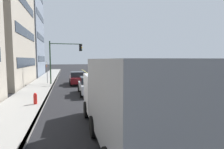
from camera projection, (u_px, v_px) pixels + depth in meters
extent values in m
plane|color=black|center=(114.00, 90.00, 18.44)|extent=(200.00, 200.00, 0.00)
cube|color=gray|center=(33.00, 93.00, 16.45)|extent=(80.00, 3.06, 0.15)
cube|color=slate|center=(49.00, 92.00, 16.82)|extent=(80.00, 0.16, 0.15)
cube|color=#D8CC4C|center=(114.00, 90.00, 18.44)|extent=(80.00, 0.16, 0.01)
cube|color=#262D38|center=(28.00, 62.00, 22.56)|extent=(10.55, 0.06, 1.10)
cube|color=#262D38|center=(27.00, 34.00, 22.25)|extent=(10.55, 0.06, 1.10)
cube|color=#262D38|center=(26.00, 4.00, 21.94)|extent=(10.55, 0.06, 1.10)
cube|color=slate|center=(4.00, 3.00, 33.01)|extent=(11.30, 12.80, 27.74)
cube|color=#262D38|center=(42.00, 59.00, 35.54)|extent=(9.49, 0.06, 1.10)
cube|color=#262D38|center=(41.00, 38.00, 35.18)|extent=(9.49, 0.06, 1.10)
cube|color=#262D38|center=(40.00, 16.00, 34.81)|extent=(9.49, 0.06, 1.10)
cube|color=#591116|center=(77.00, 79.00, 22.94)|extent=(4.70, 1.84, 0.71)
cube|color=black|center=(77.00, 74.00, 22.82)|extent=(2.02, 1.69, 0.62)
cylinder|color=black|center=(70.00, 81.00, 24.24)|extent=(0.60, 0.22, 0.60)
cylinder|color=black|center=(83.00, 80.00, 24.69)|extent=(0.60, 0.22, 0.60)
cylinder|color=black|center=(71.00, 84.00, 21.24)|extent=(0.60, 0.22, 0.60)
cylinder|color=black|center=(86.00, 83.00, 21.70)|extent=(0.60, 0.22, 0.60)
cube|color=#A8AAB2|center=(90.00, 87.00, 16.40)|extent=(4.03, 1.90, 0.73)
cube|color=black|center=(90.00, 80.00, 16.32)|extent=(1.84, 1.74, 0.61)
cylinder|color=black|center=(79.00, 89.00, 17.48)|extent=(0.60, 0.22, 0.60)
cylinder|color=black|center=(97.00, 88.00, 17.95)|extent=(0.60, 0.22, 0.60)
cylinder|color=black|center=(81.00, 94.00, 14.92)|extent=(0.60, 0.22, 0.60)
cylinder|color=black|center=(103.00, 93.00, 15.39)|extent=(0.60, 0.22, 0.60)
cube|color=black|center=(140.00, 83.00, 19.49)|extent=(4.70, 1.88, 0.63)
cube|color=black|center=(140.00, 77.00, 19.45)|extent=(2.48, 1.73, 0.64)
cylinder|color=black|center=(154.00, 88.00, 18.25)|extent=(0.60, 0.22, 0.60)
cylinder|color=black|center=(138.00, 88.00, 17.79)|extent=(0.60, 0.22, 0.60)
cylinder|color=black|center=(142.00, 84.00, 21.24)|extent=(0.60, 0.22, 0.60)
cylinder|color=black|center=(128.00, 84.00, 20.78)|extent=(0.60, 0.22, 0.60)
cube|color=silver|center=(125.00, 73.00, 24.99)|extent=(1.85, 2.32, 1.82)
cube|color=gold|center=(118.00, 68.00, 28.21)|extent=(4.61, 2.32, 2.72)
cylinder|color=black|center=(132.00, 79.00, 25.35)|extent=(0.90, 0.28, 0.90)
cylinder|color=black|center=(118.00, 79.00, 24.79)|extent=(0.90, 0.28, 0.90)
cylinder|color=black|center=(123.00, 76.00, 29.72)|extent=(0.90, 0.28, 0.90)
cylinder|color=black|center=(110.00, 76.00, 29.16)|extent=(0.90, 0.28, 0.90)
cylinder|color=black|center=(127.00, 77.00, 27.50)|extent=(0.90, 0.28, 0.90)
cylinder|color=black|center=(114.00, 78.00, 26.94)|extent=(0.90, 0.28, 0.90)
cube|color=silver|center=(107.00, 91.00, 10.02)|extent=(2.16, 2.46, 1.95)
cube|color=slate|center=(132.00, 99.00, 6.19)|extent=(5.40, 2.46, 2.83)
cylinder|color=black|center=(87.00, 110.00, 9.80)|extent=(0.90, 0.28, 0.90)
cylinder|color=black|center=(126.00, 107.00, 10.40)|extent=(0.90, 0.28, 0.90)
cylinder|color=black|center=(94.00, 127.00, 7.32)|extent=(0.90, 0.28, 0.90)
cylinder|color=black|center=(145.00, 122.00, 7.91)|extent=(0.90, 0.28, 0.90)
cylinder|color=#1E3823|center=(50.00, 63.00, 22.00)|extent=(0.16, 0.16, 5.52)
cylinder|color=#1E3823|center=(66.00, 44.00, 22.29)|extent=(0.10, 4.02, 0.10)
cube|color=black|center=(80.00, 48.00, 22.77)|extent=(0.28, 0.30, 0.90)
sphere|color=#360605|center=(82.00, 45.00, 22.79)|extent=(0.18, 0.18, 0.18)
sphere|color=gold|center=(82.00, 48.00, 22.82)|extent=(0.18, 0.18, 0.18)
sphere|color=black|center=(82.00, 50.00, 22.85)|extent=(0.18, 0.18, 0.18)
cylinder|color=slate|center=(47.00, 73.00, 22.85)|extent=(0.08, 0.08, 2.94)
cube|color=white|center=(47.00, 63.00, 22.73)|extent=(0.60, 0.02, 0.20)
cube|color=#DB5919|center=(47.00, 66.00, 22.76)|extent=(0.44, 0.02, 0.28)
cylinder|color=red|center=(35.00, 100.00, 12.17)|extent=(0.24, 0.24, 0.80)
sphere|color=red|center=(35.00, 94.00, 12.13)|extent=(0.20, 0.20, 0.20)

